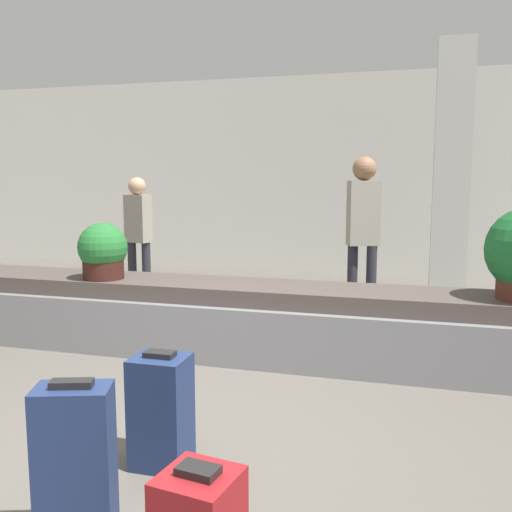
{
  "coord_description": "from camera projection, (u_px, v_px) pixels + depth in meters",
  "views": [
    {
      "loc": [
        1.36,
        -2.92,
        1.57
      ],
      "look_at": [
        0.0,
        1.8,
        0.89
      ],
      "focal_mm": 40.0,
      "sensor_mm": 36.0,
      "label": 1
    }
  ],
  "objects": [
    {
      "name": "carousel",
      "position": [
        256.0,
        321.0,
        5.03
      ],
      "size": [
        6.9,
        0.83,
        0.64
      ],
      "color": "gray",
      "rests_on": "ground_plane"
    },
    {
      "name": "suitcase_3",
      "position": [
        76.0,
        470.0,
        2.36
      ],
      "size": [
        0.36,
        0.28,
        0.75
      ],
      "rotation": [
        0.0,
        0.0,
        0.33
      ],
      "color": "navy",
      "rests_on": "ground_plane"
    },
    {
      "name": "potted_plant_1",
      "position": [
        103.0,
        252.0,
        5.23
      ],
      "size": [
        0.45,
        0.45,
        0.52
      ],
      "color": "#381914",
      "rests_on": "carousel"
    },
    {
      "name": "ground_plane",
      "position": [
        172.0,
        445.0,
        3.36
      ],
      "size": [
        18.0,
        18.0,
        0.0
      ],
      "primitive_type": "plane",
      "color": "#59544C"
    },
    {
      "name": "traveler_0",
      "position": [
        138.0,
        229.0,
        7.21
      ],
      "size": [
        0.36,
        0.26,
        1.57
      ],
      "rotation": [
        0.0,
        0.0,
        2.87
      ],
      "color": "#282833",
      "rests_on": "ground_plane"
    },
    {
      "name": "traveler_1",
      "position": [
        363.0,
        224.0,
        6.01
      ],
      "size": [
        0.36,
        0.29,
        1.78
      ],
      "rotation": [
        0.0,
        0.0,
        0.39
      ],
      "color": "#282833",
      "rests_on": "ground_plane"
    },
    {
      "name": "suitcase_0",
      "position": [
        161.0,
        411.0,
        3.1
      ],
      "size": [
        0.3,
        0.27,
        0.64
      ],
      "rotation": [
        0.0,
        0.0,
        0.01
      ],
      "color": "navy",
      "rests_on": "ground_plane"
    },
    {
      "name": "pillar",
      "position": [
        451.0,
        175.0,
        6.97
      ],
      "size": [
        0.43,
        0.43,
        3.2
      ],
      "color": "silver",
      "rests_on": "ground_plane"
    },
    {
      "name": "back_wall",
      "position": [
        335.0,
        175.0,
        9.23
      ],
      "size": [
        18.0,
        0.06,
        3.2
      ],
      "color": "silver",
      "rests_on": "ground_plane"
    }
  ]
}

